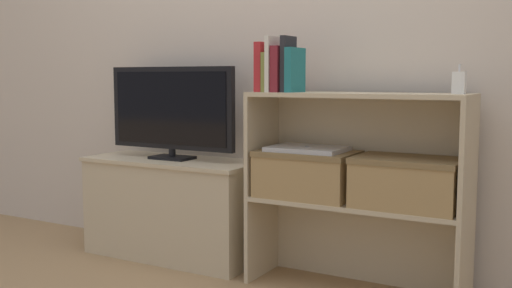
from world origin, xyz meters
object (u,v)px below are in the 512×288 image
book_crimson (264,67)px  storage_basket_right (407,180)px  tv (171,110)px  book_teal (295,70)px  book_charcoal (288,64)px  book_ivory (274,64)px  book_olive (270,72)px  laptop (307,149)px  book_maroon (281,69)px  baby_monitor (459,83)px  tv_stand (173,208)px  storage_basket_left (307,172)px

book_crimson → storage_basket_right: bearing=3.9°
tv → storage_basket_right: bearing=-1.7°
book_teal → storage_basket_right: bearing=5.2°
book_crimson → book_charcoal: (0.13, 0.00, 0.01)m
book_ivory → storage_basket_right: (0.61, 0.05, -0.49)m
book_olive → storage_basket_right: 0.78m
book_ivory → laptop: 0.41m
book_crimson → book_maroon: bearing=0.0°
book_teal → book_olive: bearing=180.0°
tv → book_olive: 0.67m
tv → book_olive: bearing=-7.4°
book_crimson → book_olive: (0.03, 0.00, -0.02)m
baby_monitor → book_ivory: bearing=-175.7°
laptop → tv: bearing=177.4°
book_charcoal → baby_monitor: 0.74m
tv → book_ivory: (0.66, -0.08, 0.23)m
book_teal → baby_monitor: (0.70, 0.06, -0.05)m
book_ivory → tv: bearing=172.8°
book_teal → book_maroon: bearing=180.0°
storage_basket_right → laptop: size_ratio=1.30×
tv_stand → baby_monitor: bearing=-0.9°
baby_monitor → book_charcoal: bearing=-175.3°
tv → baby_monitor: (1.46, -0.02, 0.15)m
book_olive → book_maroon: book_maroon is taller
book_crimson → storage_basket_left: book_crimson is taller
laptop → book_maroon: bearing=-158.4°
tv_stand → tv: bearing=-90.0°
tv_stand → book_olive: 0.96m
book_olive → book_charcoal: book_charcoal is taller
tv → book_olive: size_ratio=4.28×
book_ivory → book_teal: book_ivory is taller
baby_monitor → book_teal: bearing=-175.0°
book_ivory → laptop: book_ivory is taller
book_maroon → book_teal: book_maroon is taller
book_crimson → baby_monitor: (0.86, 0.06, -0.07)m
tv → book_crimson: book_crimson is taller
book_charcoal → storage_basket_right: bearing=4.8°
book_ivory → storage_basket_left: book_ivory is taller
tv_stand → tv: (0.00, -0.00, 0.52)m
baby_monitor → storage_basket_left: bearing=-178.7°
baby_monitor → storage_basket_right: baby_monitor is taller
tv → book_charcoal: size_ratio=3.05×
tv_stand → storage_basket_right: (1.27, -0.04, 0.26)m
baby_monitor → storage_basket_right: bearing=-175.5°
book_charcoal → book_teal: bearing=0.0°
book_maroon → laptop: bearing=21.6°
book_charcoal → tv_stand: bearing=173.4°
storage_basket_right → storage_basket_left: bearing=180.0°
baby_monitor → book_crimson: bearing=-176.0°
book_charcoal → baby_monitor: size_ratio=2.10×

